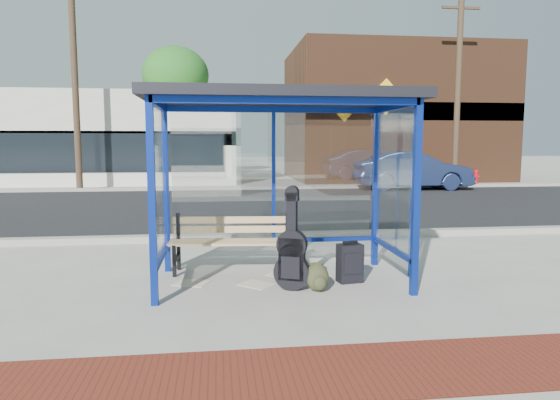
{
  "coord_description": "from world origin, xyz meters",
  "views": [
    {
      "loc": [
        -0.78,
        -6.26,
        1.79
      ],
      "look_at": [
        0.02,
        0.2,
        1.05
      ],
      "focal_mm": 32.0,
      "sensor_mm": 36.0,
      "label": 1
    }
  ],
  "objects": [
    {
      "name": "ground",
      "position": [
        0.0,
        0.0,
        0.0
      ],
      "size": [
        120.0,
        120.0,
        0.0
      ],
      "primitive_type": "plane",
      "color": "#B2ADA0",
      "rests_on": "ground"
    },
    {
      "name": "brick_paver_strip",
      "position": [
        0.0,
        -2.6,
        0.01
      ],
      "size": [
        60.0,
        1.0,
        0.01
      ],
      "primitive_type": "cube",
      "color": "maroon",
      "rests_on": "ground"
    },
    {
      "name": "curb_near",
      "position": [
        0.0,
        2.9,
        0.06
      ],
      "size": [
        60.0,
        0.25,
        0.12
      ],
      "primitive_type": "cube",
      "color": "gray",
      "rests_on": "ground"
    },
    {
      "name": "street_asphalt",
      "position": [
        0.0,
        8.0,
        0.0
      ],
      "size": [
        60.0,
        10.0,
        0.0
      ],
      "primitive_type": "cube",
      "color": "black",
      "rests_on": "ground"
    },
    {
      "name": "curb_far",
      "position": [
        0.0,
        13.1,
        0.06
      ],
      "size": [
        60.0,
        0.25,
        0.12
      ],
      "primitive_type": "cube",
      "color": "gray",
      "rests_on": "ground"
    },
    {
      "name": "far_sidewalk",
      "position": [
        0.0,
        15.0,
        0.0
      ],
      "size": [
        60.0,
        4.0,
        0.01
      ],
      "primitive_type": "cube",
      "color": "#B2ADA0",
      "rests_on": "ground"
    },
    {
      "name": "bus_shelter",
      "position": [
        0.0,
        0.07,
        2.07
      ],
      "size": [
        3.3,
        1.8,
        2.42
      ],
      "color": "navy",
      "rests_on": "ground"
    },
    {
      "name": "storefront_white",
      "position": [
        -9.0,
        17.99,
        2.0
      ],
      "size": [
        18.0,
        6.04,
        4.0
      ],
      "color": "silver",
      "rests_on": "ground"
    },
    {
      "name": "storefront_brown",
      "position": [
        8.0,
        18.49,
        3.2
      ],
      "size": [
        10.0,
        7.08,
        6.4
      ],
      "color": "#59331E",
      "rests_on": "ground"
    },
    {
      "name": "tree_mid",
      "position": [
        -3.0,
        22.0,
        5.45
      ],
      "size": [
        3.6,
        3.6,
        7.03
      ],
      "color": "#4C3826",
      "rests_on": "ground"
    },
    {
      "name": "tree_right",
      "position": [
        12.5,
        22.0,
        5.45
      ],
      "size": [
        3.6,
        3.6,
        7.03
      ],
      "color": "#4C3826",
      "rests_on": "ground"
    },
    {
      "name": "utility_pole_west",
      "position": [
        -6.0,
        13.4,
        4.11
      ],
      "size": [
        1.6,
        0.24,
        8.0
      ],
      "color": "#4C3826",
      "rests_on": "ground"
    },
    {
      "name": "utility_pole_east",
      "position": [
        9.0,
        13.4,
        4.11
      ],
      "size": [
        1.6,
        0.24,
        8.0
      ],
      "color": "#4C3826",
      "rests_on": "ground"
    },
    {
      "name": "bench",
      "position": [
        -0.59,
        0.61,
        0.46
      ],
      "size": [
        1.76,
        0.56,
        0.82
      ],
      "rotation": [
        0.0,
        0.0,
        -0.09
      ],
      "color": "black",
      "rests_on": "ground"
    },
    {
      "name": "guitar_bag",
      "position": [
        0.1,
        -0.36,
        0.44
      ],
      "size": [
        0.46,
        0.28,
        1.21
      ],
      "rotation": [
        0.0,
        0.0,
        -0.39
      ],
      "color": "black",
      "rests_on": "ground"
    },
    {
      "name": "suitcase",
      "position": [
        0.89,
        -0.13,
        0.25
      ],
      "size": [
        0.34,
        0.25,
        0.54
      ],
      "rotation": [
        0.0,
        0.0,
        0.17
      ],
      "color": "black",
      "rests_on": "ground"
    },
    {
      "name": "backpack",
      "position": [
        0.4,
        -0.46,
        0.16
      ],
      "size": [
        0.31,
        0.29,
        0.35
      ],
      "rotation": [
        0.0,
        0.0,
        0.1
      ],
      "color": "#2E301B",
      "rests_on": "ground"
    },
    {
      "name": "sign_post",
      "position": [
        1.81,
        0.09,
        1.22
      ],
      "size": [
        0.14,
        0.25,
        2.16
      ],
      "rotation": [
        0.0,
        0.0,
        -0.42
      ],
      "color": "#0E319A",
      "rests_on": "ground"
    },
    {
      "name": "newspaper_a",
      "position": [
        -1.14,
        0.07,
        0.0
      ],
      "size": [
        0.5,
        0.45,
        0.01
      ],
      "primitive_type": "cube",
      "rotation": [
        0.0,
        0.0,
        -0.36
      ],
      "color": "white",
      "rests_on": "ground"
    },
    {
      "name": "newspaper_b",
      "position": [
        -0.31,
        -0.1,
        0.0
      ],
      "size": [
        0.52,
        0.51,
        0.01
      ],
      "primitive_type": "cube",
      "rotation": [
        0.0,
        0.0,
        -0.72
      ],
      "color": "white",
      "rests_on": "ground"
    },
    {
      "name": "newspaper_c",
      "position": [
        0.03,
        0.4,
        0.0
      ],
      "size": [
        0.41,
        0.44,
        0.01
      ],
      "primitive_type": "cube",
      "rotation": [
        0.0,
        0.0,
        1.02
      ],
      "color": "white",
      "rests_on": "ground"
    },
    {
      "name": "parked_car",
      "position": [
        6.74,
        12.36,
        0.73
      ],
      "size": [
        4.49,
        1.7,
        1.46
      ],
      "primitive_type": "imported",
      "rotation": [
        0.0,
        0.0,
        1.54
      ],
      "color": "#1B274C",
      "rests_on": "ground"
    },
    {
      "name": "fire_hydrant",
      "position": [
        10.29,
        14.02,
        0.36
      ],
      "size": [
        0.3,
        0.2,
        0.67
      ],
      "rotation": [
        0.0,
        0.0,
        -0.25
      ],
      "color": "red",
      "rests_on": "ground"
    }
  ]
}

